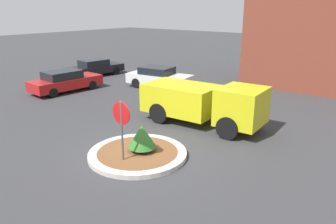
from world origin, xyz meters
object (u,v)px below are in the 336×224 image
stop_sign (121,121)px  parked_sedan_white (159,77)px  parked_sedan_red (65,81)px  utility_truck (202,102)px  parked_sedan_black (96,67)px

stop_sign → parked_sedan_white: (-6.60, 9.88, -0.91)m
parked_sedan_red → parked_sedan_white: parked_sedan_white is taller
stop_sign → parked_sedan_red: size_ratio=0.49×
stop_sign → parked_sedan_white: size_ratio=0.50×
parked_sedan_white → parked_sedan_red: bearing=-140.0°
utility_truck → parked_sedan_black: bearing=157.3°
utility_truck → parked_sedan_black: size_ratio=1.29×
parked_sedan_black → utility_truck: bearing=-102.1°
parked_sedan_red → parked_sedan_black: (-2.58, 4.74, -0.02)m
utility_truck → parked_sedan_white: utility_truck is taller
parked_sedan_black → parked_sedan_white: bearing=-83.0°
utility_truck → parked_sedan_white: 8.00m
stop_sign → utility_truck: 5.32m
parked_sedan_red → parked_sedan_white: size_ratio=1.02×
parked_sedan_white → utility_truck: bearing=-43.6°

